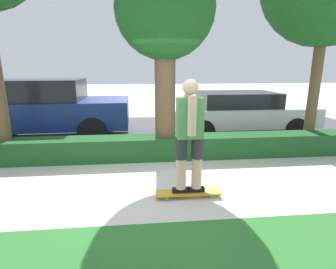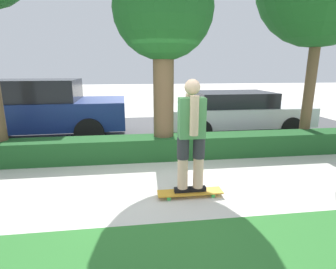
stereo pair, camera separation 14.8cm
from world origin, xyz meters
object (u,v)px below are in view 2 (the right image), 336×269
(skater_person, at_px, (191,134))
(tree_mid, at_px, (163,14))
(parked_car_middle, at_px, (235,111))
(parked_car_front, at_px, (38,109))
(skateboard, at_px, (190,192))

(skater_person, height_order, tree_mid, tree_mid)
(parked_car_middle, bearing_deg, parked_car_front, 179.15)
(skater_person, bearing_deg, tree_mid, 95.42)
(skater_person, relative_size, tree_mid, 0.42)
(skateboard, height_order, parked_car_front, parked_car_front)
(tree_mid, bearing_deg, skater_person, -84.58)
(parked_car_front, distance_m, parked_car_middle, 5.71)
(skateboard, distance_m, parked_car_middle, 4.50)
(parked_car_front, height_order, parked_car_middle, parked_car_front)
(parked_car_front, bearing_deg, skater_person, -50.13)
(tree_mid, bearing_deg, skateboard, -84.58)
(skater_person, xyz_separation_m, parked_car_middle, (2.23, 3.86, -0.32))
(parked_car_front, bearing_deg, parked_car_middle, -2.24)
(skater_person, xyz_separation_m, parked_car_front, (-3.47, 3.90, -0.13))
(tree_mid, xyz_separation_m, parked_car_middle, (2.42, 1.87, -2.35))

